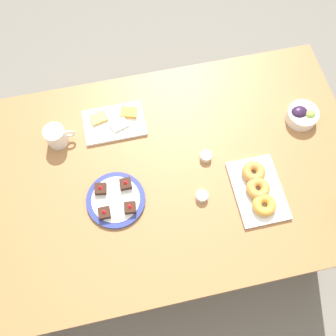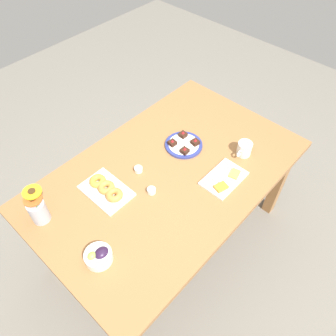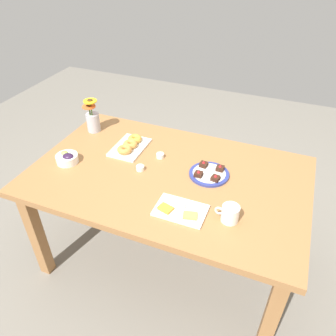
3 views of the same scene
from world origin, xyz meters
name	(u,v)px [view 1 (image 1 of 3)]	position (x,y,z in m)	size (l,w,h in m)	color
ground_plane	(168,220)	(0.00, 0.00, 0.00)	(6.00, 6.00, 0.00)	slate
dining_table	(168,179)	(0.00, 0.00, 0.65)	(1.60, 1.00, 0.74)	#9E6B3D
coffee_mug	(56,136)	(-0.42, 0.24, 0.79)	(0.12, 0.09, 0.09)	white
grape_bowl	(302,115)	(0.61, 0.12, 0.77)	(0.13, 0.13, 0.07)	white
cheese_platter	(115,122)	(-0.17, 0.27, 0.75)	(0.26, 0.17, 0.03)	white
croissant_platter	(258,189)	(0.33, -0.16, 0.76)	(0.19, 0.28, 0.05)	white
jam_cup_honey	(202,196)	(0.11, -0.13, 0.76)	(0.05, 0.05, 0.03)	white
jam_cup_berry	(206,156)	(0.17, 0.03, 0.76)	(0.05, 0.05, 0.03)	white
dessert_plate	(116,200)	(-0.23, -0.08, 0.75)	(0.23, 0.23, 0.05)	navy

